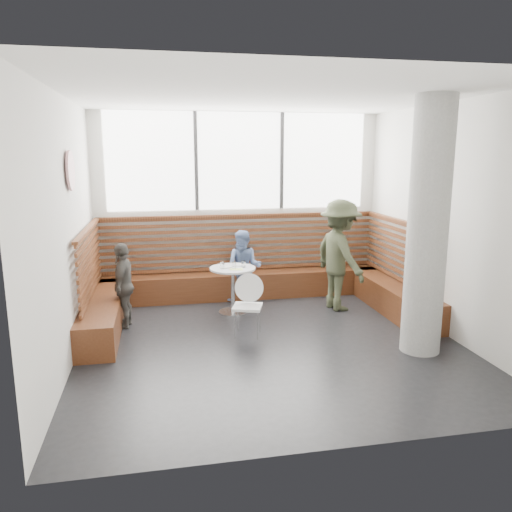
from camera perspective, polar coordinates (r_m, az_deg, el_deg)
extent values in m
cube|color=silver|center=(6.40, 1.74, 3.48)|extent=(5.00, 5.00, 3.20)
cube|color=black|center=(6.82, 1.65, -9.93)|extent=(5.00, 5.00, 0.01)
cube|color=white|center=(6.38, 1.83, 17.84)|extent=(5.00, 5.00, 0.01)
cube|color=white|center=(8.77, -1.91, 10.78)|extent=(4.50, 0.02, 1.65)
cube|color=#3F3F42|center=(8.66, -6.87, 10.69)|extent=(0.06, 0.04, 1.65)
cube|color=#3F3F42|center=(8.91, 2.97, 10.78)|extent=(0.06, 0.04, 1.65)
cube|color=#492512|center=(8.85, -1.57, -3.31)|extent=(5.00, 0.50, 0.45)
cube|color=#492512|center=(7.82, -16.86, -5.86)|extent=(0.50, 2.50, 0.45)
cube|color=#492512|center=(8.59, 14.59, -4.14)|extent=(0.50, 2.50, 0.45)
cube|color=#4E2713|center=(8.85, -1.78, 1.51)|extent=(4.88, 0.08, 0.98)
cube|color=#4E2713|center=(7.66, -18.45, -0.71)|extent=(0.08, 2.38, 0.98)
cube|color=#4E2713|center=(8.51, 15.87, 0.64)|extent=(0.08, 2.38, 0.98)
cylinder|color=gray|center=(6.53, 19.02, 3.00)|extent=(0.50, 0.50, 3.20)
cylinder|color=white|center=(6.66, -20.44, 9.13)|extent=(0.03, 0.50, 0.50)
cylinder|color=silver|center=(8.06, -2.65, -6.40)|extent=(0.46, 0.46, 0.02)
cylinder|color=silver|center=(7.96, -2.67, -3.94)|extent=(0.07, 0.07, 0.71)
cylinder|color=#B7B7BA|center=(7.87, -2.70, -1.43)|extent=(0.72, 0.72, 0.03)
cube|color=white|center=(6.96, -0.98, -5.84)|extent=(0.39, 0.37, 0.04)
cylinder|color=white|center=(7.06, -1.23, -3.65)|extent=(0.41, 0.09, 0.41)
cylinder|color=silver|center=(6.88, -2.07, -7.98)|extent=(0.02, 0.02, 0.40)
cylinder|color=silver|center=(6.93, 0.53, -7.82)|extent=(0.02, 0.02, 0.40)
cylinder|color=silver|center=(7.14, -2.43, -7.24)|extent=(0.02, 0.02, 0.40)
cylinder|color=silver|center=(7.19, 0.07, -7.09)|extent=(0.02, 0.02, 0.40)
imported|color=#3A402A|center=(8.15, 9.56, 0.09)|extent=(0.91, 1.28, 1.80)
imported|color=#6881B4|center=(8.44, -1.36, -1.26)|extent=(0.74, 0.66, 1.25)
imported|color=#4E4B46|center=(7.53, -14.88, -3.24)|extent=(0.42, 0.77, 1.25)
cylinder|color=white|center=(7.90, -3.47, -1.22)|extent=(0.21, 0.21, 0.01)
cylinder|color=white|center=(8.02, -2.03, -1.00)|extent=(0.21, 0.21, 0.01)
cylinder|color=white|center=(7.76, -3.89, -1.10)|extent=(0.07, 0.07, 0.11)
cylinder|color=white|center=(7.77, -2.53, -1.08)|extent=(0.07, 0.07, 0.10)
cylinder|color=white|center=(7.88, -1.44, -0.91)|extent=(0.06, 0.06, 0.10)
cube|color=#A5C64C|center=(7.73, -2.27, -1.52)|extent=(0.22, 0.18, 0.00)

